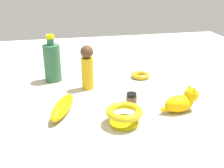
% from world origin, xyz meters
% --- Properties ---
extents(ground, '(2.00, 2.00, 0.00)m').
position_xyz_m(ground, '(0.00, 0.00, 0.00)').
color(ground, '#BCB29E').
extents(person_figure_adult, '(0.07, 0.07, 0.18)m').
position_xyz_m(person_figure_adult, '(-0.08, -0.08, 0.09)').
color(person_figure_adult, gold).
rests_on(person_figure_adult, ground).
extents(nail_polish_jar, '(0.04, 0.04, 0.04)m').
position_xyz_m(nail_polish_jar, '(0.09, 0.06, 0.02)').
color(nail_polish_jar, brown).
rests_on(nail_polish_jar, ground).
extents(bowl, '(0.12, 0.12, 0.06)m').
position_xyz_m(bowl, '(0.22, -0.01, 0.04)').
color(bowl, '#B7B209').
rests_on(bowl, ground).
extents(bangle, '(0.08, 0.08, 0.02)m').
position_xyz_m(bangle, '(-0.16, 0.17, 0.01)').
color(bangle, gold).
rests_on(bangle, ground).
extents(bottle_tall, '(0.07, 0.07, 0.20)m').
position_xyz_m(bottle_tall, '(-0.21, -0.22, 0.09)').
color(bottle_tall, '#2E6745').
rests_on(bottle_tall, ground).
extents(cat_figurine, '(0.07, 0.14, 0.09)m').
position_xyz_m(cat_figurine, '(0.18, 0.21, 0.04)').
color(cat_figurine, '#E8B207').
rests_on(cat_figurine, ground).
extents(banana, '(0.19, 0.11, 0.05)m').
position_xyz_m(banana, '(0.11, -0.20, 0.02)').
color(banana, '#CCB008').
rests_on(banana, ground).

